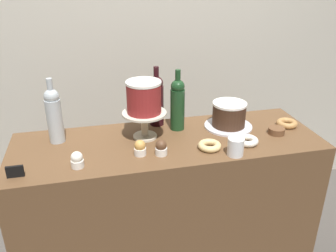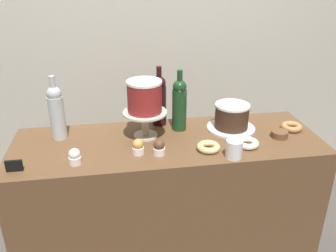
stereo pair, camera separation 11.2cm
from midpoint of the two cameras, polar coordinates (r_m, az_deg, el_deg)
back_wall at (r=2.44m, az=-1.89°, el=14.97°), size 6.00×0.05×2.60m
display_counter at (r=2.02m, az=1.63°, el=-13.89°), size 1.55×0.53×0.91m
cake_stand_pedestal at (r=1.77m, az=-1.90°, el=1.00°), size 0.22×0.22×0.14m
white_layer_cake at (r=1.73m, az=-1.96°, el=4.76°), size 0.17×0.17×0.16m
silver_serving_platter at (r=1.93m, az=11.72°, el=-0.33°), size 0.26×0.26×0.01m
chocolate_round_cake at (r=1.91m, az=11.90°, el=1.59°), size 0.18×0.18×0.13m
wine_bottle_green at (r=1.84m, az=3.60°, el=3.58°), size 0.08×0.08×0.33m
wine_bottle_dark_red at (r=1.90m, az=0.26°, el=4.30°), size 0.08×0.08×0.33m
wine_bottle_clear at (r=1.81m, az=-15.87°, el=2.25°), size 0.08×0.08×0.33m
cupcake_caramel at (r=1.64m, az=-2.91°, el=-3.44°), size 0.06×0.06×0.07m
cupcake_vanilla at (r=1.60m, az=-12.89°, el=-4.89°), size 0.06×0.06×0.07m
cupcake_chocolate at (r=1.63m, az=0.50°, el=-3.53°), size 0.06×0.06×0.07m
donut_sugar at (r=1.77m, az=14.46°, el=-2.73°), size 0.11×0.11×0.03m
donut_maple at (r=2.01m, az=20.82°, el=-0.15°), size 0.11×0.11×0.03m
donut_glazed at (r=1.70m, az=8.43°, el=-3.40°), size 0.11×0.11×0.03m
cookie_stack at (r=1.90m, az=19.15°, el=-1.27°), size 0.08×0.08×0.03m
price_sign_chalkboard at (r=1.62m, az=-21.80°, el=-6.02°), size 0.07×0.01×0.05m
coffee_cup_ceramic at (r=1.64m, az=12.53°, el=-3.67°), size 0.08×0.08×0.08m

